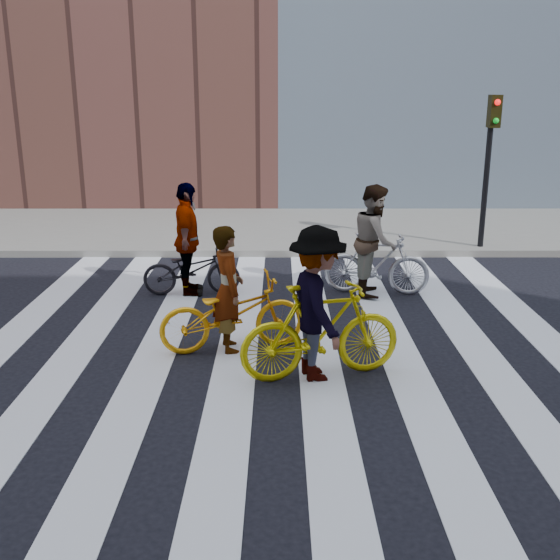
{
  "coord_description": "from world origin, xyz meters",
  "views": [
    {
      "loc": [
        0.02,
        -8.44,
        3.47
      ],
      "look_at": [
        0.04,
        0.3,
        0.89
      ],
      "focal_mm": 42.0,
      "sensor_mm": 36.0,
      "label": 1
    }
  ],
  "objects_px": {
    "traffic_signal": "(490,147)",
    "bike_yellow_left": "(232,314)",
    "rider_mid": "(375,240)",
    "rider_right": "(317,304)",
    "bike_yellow_right": "(321,331)",
    "rider_rear": "(187,240)",
    "bike_silver_mid": "(377,264)",
    "bike_dark_rear": "(192,270)",
    "rider_left": "(228,289)"
  },
  "relations": [
    {
      "from": "bike_yellow_left",
      "to": "rider_right",
      "type": "xyz_separation_m",
      "value": [
        1.1,
        -0.9,
        0.44
      ]
    },
    {
      "from": "traffic_signal",
      "to": "bike_silver_mid",
      "type": "bearing_deg",
      "value": -133.34
    },
    {
      "from": "bike_silver_mid",
      "to": "bike_yellow_right",
      "type": "distance_m",
      "value": 3.63
    },
    {
      "from": "traffic_signal",
      "to": "rider_left",
      "type": "xyz_separation_m",
      "value": [
        -5.06,
        -5.38,
        -1.41
      ]
    },
    {
      "from": "traffic_signal",
      "to": "rider_rear",
      "type": "xyz_separation_m",
      "value": [
        -5.94,
        -2.87,
        -1.31
      ]
    },
    {
      "from": "traffic_signal",
      "to": "bike_silver_mid",
      "type": "xyz_separation_m",
      "value": [
        -2.69,
        -2.85,
        -1.74
      ]
    },
    {
      "from": "traffic_signal",
      "to": "rider_mid",
      "type": "height_order",
      "value": "traffic_signal"
    },
    {
      "from": "bike_yellow_left",
      "to": "rider_right",
      "type": "relative_size",
      "value": 1.04
    },
    {
      "from": "bike_yellow_right",
      "to": "rider_mid",
      "type": "xyz_separation_m",
      "value": [
        1.13,
        3.43,
        0.35
      ]
    },
    {
      "from": "bike_silver_mid",
      "to": "rider_left",
      "type": "distance_m",
      "value": 3.48
    },
    {
      "from": "bike_yellow_left",
      "to": "bike_silver_mid",
      "type": "height_order",
      "value": "bike_silver_mid"
    },
    {
      "from": "bike_silver_mid",
      "to": "rider_right",
      "type": "height_order",
      "value": "rider_right"
    },
    {
      "from": "bike_yellow_right",
      "to": "rider_rear",
      "type": "height_order",
      "value": "rider_rear"
    },
    {
      "from": "rider_mid",
      "to": "rider_right",
      "type": "height_order",
      "value": "same"
    },
    {
      "from": "bike_yellow_right",
      "to": "rider_right",
      "type": "height_order",
      "value": "rider_right"
    },
    {
      "from": "bike_yellow_left",
      "to": "bike_yellow_right",
      "type": "relative_size",
      "value": 0.98
    },
    {
      "from": "rider_rear",
      "to": "bike_yellow_left",
      "type": "bearing_deg",
      "value": -164.45
    },
    {
      "from": "bike_yellow_left",
      "to": "rider_left",
      "type": "relative_size",
      "value": 1.14
    },
    {
      "from": "bike_yellow_right",
      "to": "rider_left",
      "type": "height_order",
      "value": "rider_left"
    },
    {
      "from": "traffic_signal",
      "to": "bike_dark_rear",
      "type": "height_order",
      "value": "traffic_signal"
    },
    {
      "from": "rider_right",
      "to": "rider_rear",
      "type": "xyz_separation_m",
      "value": [
        -2.02,
        3.41,
        0.02
      ]
    },
    {
      "from": "bike_yellow_left",
      "to": "bike_silver_mid",
      "type": "distance_m",
      "value": 3.44
    },
    {
      "from": "bike_silver_mid",
      "to": "rider_right",
      "type": "bearing_deg",
      "value": 168.93
    },
    {
      "from": "traffic_signal",
      "to": "rider_rear",
      "type": "distance_m",
      "value": 6.73
    },
    {
      "from": "rider_mid",
      "to": "traffic_signal",
      "type": "bearing_deg",
      "value": -35.23
    },
    {
      "from": "rider_left",
      "to": "rider_mid",
      "type": "relative_size",
      "value": 0.91
    },
    {
      "from": "bike_yellow_right",
      "to": "bike_dark_rear",
      "type": "distance_m",
      "value": 3.97
    },
    {
      "from": "traffic_signal",
      "to": "rider_right",
      "type": "distance_m",
      "value": 7.52
    },
    {
      "from": "bike_yellow_left",
      "to": "rider_mid",
      "type": "bearing_deg",
      "value": -56.11
    },
    {
      "from": "bike_silver_mid",
      "to": "rider_left",
      "type": "height_order",
      "value": "rider_left"
    },
    {
      "from": "rider_left",
      "to": "rider_rear",
      "type": "relative_size",
      "value": 0.89
    },
    {
      "from": "rider_mid",
      "to": "rider_right",
      "type": "distance_m",
      "value": 3.63
    },
    {
      "from": "bike_dark_rear",
      "to": "rider_rear",
      "type": "height_order",
      "value": "rider_rear"
    },
    {
      "from": "traffic_signal",
      "to": "rider_left",
      "type": "height_order",
      "value": "traffic_signal"
    },
    {
      "from": "rider_left",
      "to": "rider_right",
      "type": "distance_m",
      "value": 1.46
    },
    {
      "from": "bike_yellow_right",
      "to": "bike_dark_rear",
      "type": "bearing_deg",
      "value": 16.55
    },
    {
      "from": "bike_yellow_left",
      "to": "rider_rear",
      "type": "distance_m",
      "value": 2.71
    },
    {
      "from": "traffic_signal",
      "to": "rider_rear",
      "type": "height_order",
      "value": "traffic_signal"
    },
    {
      "from": "bike_dark_rear",
      "to": "bike_yellow_right",
      "type": "bearing_deg",
      "value": -154.05
    },
    {
      "from": "rider_rear",
      "to": "bike_yellow_right",
      "type": "bearing_deg",
      "value": -153.44
    },
    {
      "from": "rider_left",
      "to": "rider_rear",
      "type": "height_order",
      "value": "rider_rear"
    },
    {
      "from": "rider_mid",
      "to": "bike_dark_rear",
      "type": "bearing_deg",
      "value": 99.04
    },
    {
      "from": "bike_yellow_right",
      "to": "rider_mid",
      "type": "distance_m",
      "value": 3.63
    },
    {
      "from": "bike_yellow_right",
      "to": "rider_right",
      "type": "bearing_deg",
      "value": 75.83
    },
    {
      "from": "bike_dark_rear",
      "to": "rider_left",
      "type": "relative_size",
      "value": 0.96
    },
    {
      "from": "traffic_signal",
      "to": "bike_yellow_left",
      "type": "distance_m",
      "value": 7.56
    },
    {
      "from": "rider_mid",
      "to": "bike_yellow_right",
      "type": "bearing_deg",
      "value": 170.42
    },
    {
      "from": "rider_left",
      "to": "rider_mid",
      "type": "xyz_separation_m",
      "value": [
        2.32,
        2.53,
        0.09
      ]
    },
    {
      "from": "traffic_signal",
      "to": "rider_right",
      "type": "bearing_deg",
      "value": -121.96
    },
    {
      "from": "bike_silver_mid",
      "to": "bike_yellow_right",
      "type": "relative_size",
      "value": 0.89
    }
  ]
}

